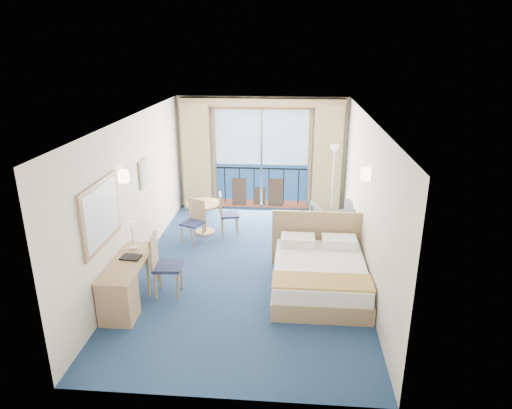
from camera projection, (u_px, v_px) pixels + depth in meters
name	position (u px, v px, depth m)	size (l,w,h in m)	color
floor	(249.00, 267.00, 8.29)	(6.50, 6.50, 0.00)	navy
room_walls	(248.00, 173.00, 7.70)	(4.04, 6.54, 2.72)	white
balcony_door	(261.00, 163.00, 10.93)	(2.36, 0.03, 2.52)	navy
curtain_left	(196.00, 157.00, 10.87)	(0.65, 0.22, 2.55)	tan
curtain_right	(327.00, 160.00, 10.63)	(0.65, 0.22, 2.55)	tan
pelmet	(261.00, 102.00, 10.34)	(3.80, 0.25, 0.18)	tan
mirror	(101.00, 214.00, 6.52)	(0.05, 1.25, 0.95)	tan
wall_print	(144.00, 174.00, 8.33)	(0.04, 0.42, 0.52)	tan
sconce_left	(123.00, 176.00, 7.26)	(0.18, 0.18, 0.18)	#FCE3B0
sconce_right	(366.00, 174.00, 7.38)	(0.18, 0.18, 0.18)	#FCE3B0
bed	(319.00, 273.00, 7.47)	(1.65, 1.96, 1.03)	tan
nightstand	(344.00, 241.00, 8.67)	(0.45, 0.43, 0.59)	tan
phone	(346.00, 225.00, 8.57)	(0.16, 0.13, 0.07)	white
armchair	(335.00, 223.00, 9.30)	(0.84, 0.87, 0.79)	#444853
floor_lamp	(334.00, 163.00, 10.28)	(0.24, 0.24, 1.71)	silver
desk	(121.00, 293.00, 6.71)	(0.51, 1.50, 0.70)	tan
desk_chair	(162.00, 262.00, 7.25)	(0.48, 0.47, 1.02)	#20274B
folder	(131.00, 257.00, 7.08)	(0.29, 0.22, 0.03)	black
desk_lamp	(132.00, 230.00, 7.27)	(0.12, 0.12, 0.46)	silver
round_table	(204.00, 210.00, 9.66)	(0.74, 0.74, 0.67)	tan
table_chair_a	(226.00, 211.00, 9.59)	(0.47, 0.46, 0.90)	#20274B
table_chair_b	(194.00, 219.00, 9.22)	(0.50, 0.51, 0.89)	#20274B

